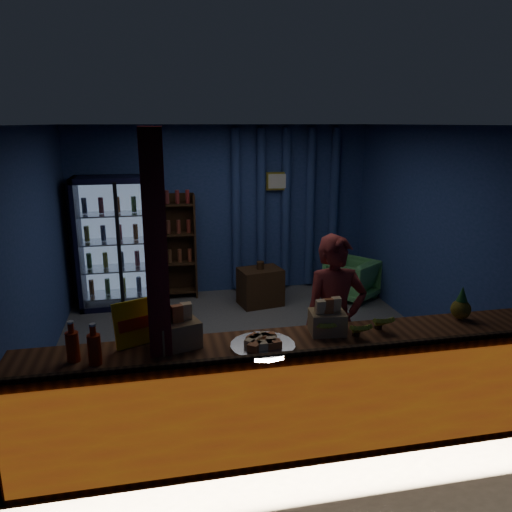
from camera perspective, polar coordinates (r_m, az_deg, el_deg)
The scene contains 18 objects.
ground at distance 6.10m, azimuth -0.68°, elevation -10.45°, with size 4.60×4.60×0.00m, color #515154.
room_walls at distance 5.61m, azimuth -0.73°, elevation 4.17°, with size 4.60×4.60×4.60m.
counter at distance 4.24m, azimuth 4.44°, elevation -15.47°, with size 4.40×0.57×0.99m.
support_post at distance 3.75m, azimuth -11.02°, elevation -5.93°, with size 0.16×0.16×2.60m, color maroon.
beverage_cooler at distance 7.54m, azimuth -15.22°, elevation 1.51°, with size 1.20×0.62×1.90m.
bottle_shelf at distance 7.70m, azimuth -8.78°, elevation 1.08°, with size 0.50×0.28×1.60m.
curtain_folds at distance 7.94m, azimuth 3.43°, elevation 5.37°, with size 1.74×0.14×2.50m.
framed_picture at distance 7.79m, azimuth 2.49°, elevation 8.55°, with size 0.36×0.04×0.28m.
shopkeeper at distance 4.75m, azimuth 8.97°, elevation -7.43°, with size 0.60×0.40×1.65m, color maroon.
green_chair at distance 7.77m, azimuth 10.87°, elevation -2.62°, with size 0.66×0.68×0.62m, color #58B05D.
side_table at distance 7.39m, azimuth 0.49°, elevation -3.51°, with size 0.68×0.54×0.66m.
yellow_sign at distance 4.01m, azimuth -12.89°, elevation -7.30°, with size 0.45×0.26×0.36m.
soda_bottles at distance 3.83m, azimuth -19.12°, elevation -9.73°, with size 0.25×0.18×0.31m.
snack_box_left at distance 3.92m, azimuth -9.01°, elevation -8.52°, with size 0.38×0.35×0.34m.
snack_box_centre at distance 4.15m, azimuth 8.15°, elevation -7.32°, with size 0.31×0.26×0.30m.
pastry_tray at distance 3.89m, azimuth 0.78°, elevation -10.05°, with size 0.50×0.50×0.08m.
banana_bunches at distance 4.17m, azimuth 11.22°, elevation -7.80°, with size 0.70×0.28×0.15m.
pineapple at distance 4.72m, azimuth 22.39°, elevation -5.34°, with size 0.17×0.17×0.30m.
Camera 1 is at (-1.05, -5.41, 2.62)m, focal length 35.00 mm.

